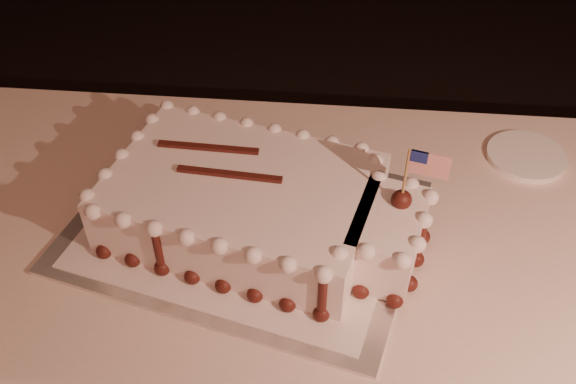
# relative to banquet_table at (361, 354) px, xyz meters

# --- Properties ---
(room_shell) EXTENTS (6.10, 8.10, 2.90)m
(room_shell) POSITION_rel_banquet_table_xyz_m (0.00, -0.60, 1.02)
(room_shell) COLOR black
(room_shell) RESTS_ON ground
(banquet_table) EXTENTS (2.40, 0.80, 0.75)m
(banquet_table) POSITION_rel_banquet_table_xyz_m (0.00, 0.00, 0.00)
(banquet_table) COLOR beige
(banquet_table) RESTS_ON ground
(cake_board) EXTENTS (0.69, 0.59, 0.01)m
(cake_board) POSITION_rel_banquet_table_xyz_m (-0.24, 0.00, 0.38)
(cake_board) COLOR silver
(cake_board) RESTS_ON banquet_table
(doily) EXTENTS (0.62, 0.53, 0.00)m
(doily) POSITION_rel_banquet_table_xyz_m (-0.24, 0.00, 0.38)
(doily) COLOR silver
(doily) RESTS_ON cake_board
(sheet_cake) EXTENTS (0.60, 0.42, 0.23)m
(sheet_cake) POSITION_rel_banquet_table_xyz_m (-0.21, -0.00, 0.44)
(sheet_cake) COLOR white
(sheet_cake) RESTS_ON doily
(side_plate) EXTENTS (0.16, 0.16, 0.01)m
(side_plate) POSITION_rel_banquet_table_xyz_m (0.30, 0.25, 0.38)
(side_plate) COLOR white
(side_plate) RESTS_ON banquet_table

